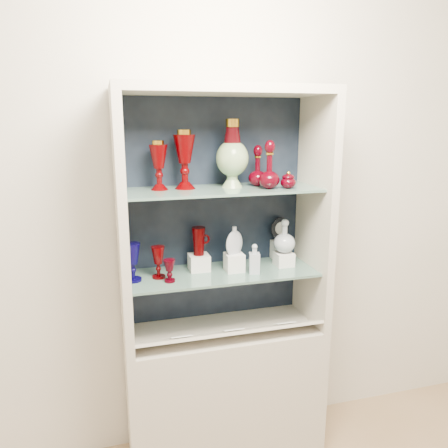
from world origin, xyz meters
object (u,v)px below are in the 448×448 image
object	(u,v)px
lidded_bowl	(288,180)
cameo_medallion	(280,229)
pedestal_lamp_left	(159,165)
ruby_goblet_small	(170,271)
ruby_decanter_a	(270,162)
ruby_decanter_b	(258,165)
clear_square_bottle	(254,259)
flat_flask	(234,240)
cobalt_goblet	(133,262)
ruby_pitcher	(199,241)
ruby_goblet_tall	(158,262)
enamel_urn	(232,154)
clear_round_decanter	(284,237)
pedestal_lamp_right	(185,160)

from	to	relation	value
lidded_bowl	cameo_medallion	size ratio (longest dim) A/B	0.63
pedestal_lamp_left	ruby_goblet_small	xyz separation A→B (m)	(0.02, -0.11, -0.48)
ruby_decanter_a	ruby_decanter_b	xyz separation A→B (m)	(-0.02, 0.10, -0.02)
clear_square_bottle	flat_flask	bearing A→B (deg)	146.10
lidded_bowl	cobalt_goblet	distance (m)	0.83
ruby_pitcher	pedestal_lamp_left	bearing A→B (deg)	-179.87
lidded_bowl	clear_square_bottle	world-z (taller)	lidded_bowl
ruby_goblet_tall	cameo_medallion	size ratio (longest dim) A/B	1.16
ruby_decanter_b	ruby_pitcher	size ratio (longest dim) A/B	1.50
ruby_goblet_tall	ruby_goblet_small	distance (m)	0.08
ruby_decanter_a	ruby_goblet_small	world-z (taller)	ruby_decanter_a
ruby_goblet_tall	cobalt_goblet	bearing A→B (deg)	-175.11
ruby_decanter_b	ruby_goblet_small	size ratio (longest dim) A/B	1.98
lidded_bowl	ruby_pitcher	xyz separation A→B (m)	(-0.41, 0.14, -0.31)
ruby_decanter_a	ruby_goblet_tall	bearing A→B (deg)	172.61
enamel_urn	ruby_goblet_small	world-z (taller)	enamel_urn
cobalt_goblet	cameo_medallion	xyz separation A→B (m)	(0.79, 0.13, 0.08)
flat_flask	enamel_urn	bearing A→B (deg)	70.78
clear_round_decanter	cameo_medallion	distance (m)	0.12
pedestal_lamp_right	ruby_decanter_b	size ratio (longest dim) A/B	1.30
cobalt_goblet	ruby_goblet_small	distance (m)	0.18
ruby_goblet_small	lidded_bowl	bearing A→B (deg)	-1.65
ruby_decanter_b	ruby_goblet_small	xyz separation A→B (m)	(-0.46, -0.10, -0.47)
cobalt_goblet	cameo_medallion	world-z (taller)	cameo_medallion
ruby_goblet_tall	clear_square_bottle	size ratio (longest dim) A/B	1.04
ruby_pitcher	clear_round_decanter	size ratio (longest dim) A/B	0.84
pedestal_lamp_right	clear_round_decanter	size ratio (longest dim) A/B	1.63
pedestal_lamp_left	enamel_urn	xyz separation A→B (m)	(0.35, -0.01, 0.05)
pedestal_lamp_left	ruby_goblet_tall	distance (m)	0.46
pedestal_lamp_right	clear_round_decanter	xyz separation A→B (m)	(0.51, -0.03, -0.40)
ruby_decanter_a	cobalt_goblet	size ratio (longest dim) A/B	1.40
pedestal_lamp_left	clear_square_bottle	xyz separation A→B (m)	(0.44, -0.10, -0.46)
clear_round_decanter	cobalt_goblet	bearing A→B (deg)	-178.61
pedestal_lamp_left	pedestal_lamp_right	world-z (taller)	pedestal_lamp_right
ruby_goblet_tall	cameo_medallion	xyz separation A→B (m)	(0.67, 0.12, 0.09)
pedestal_lamp_right	lidded_bowl	size ratio (longest dim) A/B	3.28
ruby_goblet_tall	clear_round_decanter	bearing A→B (deg)	0.74
clear_square_bottle	ruby_goblet_tall	bearing A→B (deg)	172.58
lidded_bowl	clear_round_decanter	xyz separation A→B (m)	(0.03, 0.09, -0.31)
ruby_decanter_a	lidded_bowl	bearing A→B (deg)	-9.46
enamel_urn	ruby_decanter_b	world-z (taller)	enamel_urn
enamel_urn	flat_flask	distance (m)	0.42
ruby_pitcher	flat_flask	xyz separation A→B (m)	(0.17, -0.06, 0.01)
enamel_urn	clear_square_bottle	world-z (taller)	enamel_urn
clear_round_decanter	ruby_pitcher	bearing A→B (deg)	173.70
ruby_decanter_b	clear_round_decanter	distance (m)	0.40
ruby_goblet_tall	pedestal_lamp_left	bearing A→B (deg)	60.38
lidded_bowl	cobalt_goblet	bearing A→B (deg)	174.34
cobalt_goblet	ruby_decanter_b	bearing A→B (deg)	3.63
ruby_goblet_tall	ruby_goblet_small	world-z (taller)	ruby_goblet_tall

